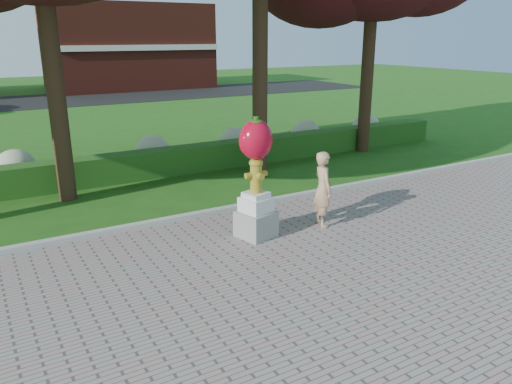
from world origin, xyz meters
TOP-DOWN VIEW (x-y plane):
  - ground at (0.00, 0.00)m, footprint 100.00×100.00m
  - curb at (0.00, 3.00)m, footprint 40.00×0.18m
  - lawn_hedge at (0.00, 7.00)m, footprint 24.00×0.70m
  - hydrangea_row at (0.57, 8.00)m, footprint 20.10×1.10m
  - street at (0.00, 28.00)m, footprint 50.00×8.00m
  - building_right at (8.00, 34.00)m, footprint 12.00×8.00m
  - hydrant_sculpture at (0.92, 1.30)m, footprint 0.84×0.84m
  - woman at (2.50, 1.11)m, footprint 0.53×0.69m

SIDE VIEW (x-z plane):
  - ground at x=0.00m, z-range 0.00..0.00m
  - street at x=0.00m, z-range 0.00..0.02m
  - curb at x=0.00m, z-range 0.00..0.15m
  - lawn_hedge at x=0.00m, z-range 0.00..0.80m
  - hydrangea_row at x=0.57m, z-range 0.06..1.04m
  - woman at x=2.50m, z-range 0.04..1.72m
  - hydrant_sculpture at x=0.92m, z-range 0.11..2.64m
  - building_right at x=8.00m, z-range 0.00..6.40m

